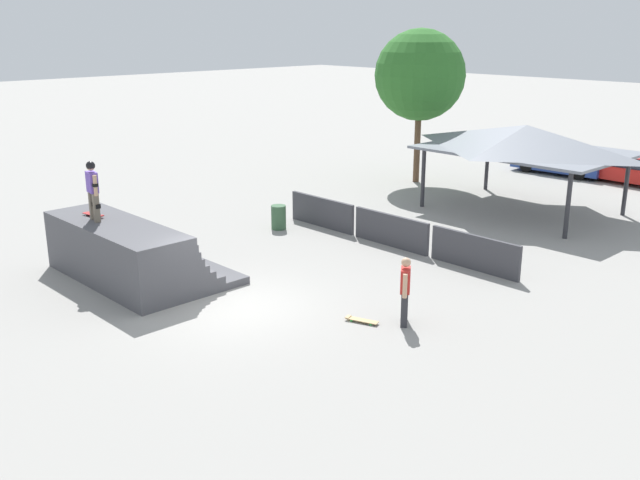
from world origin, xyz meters
TOP-DOWN VIEW (x-y plane):
  - ground_plane at (0.00, 0.00)m, footprint 160.00×160.00m
  - quarter_pipe_ramp at (-3.72, -0.82)m, footprint 5.34×3.40m
  - skater_on_deck at (-4.41, -1.34)m, footprint 0.72×0.29m
  - skateboard_on_deck at (-4.83, -1.18)m, footprint 0.80×0.30m
  - bystander_walking at (3.72, 2.38)m, footprint 0.50×0.60m
  - skateboard_on_ground at (2.94, 1.69)m, footprint 0.85×0.47m
  - barrier_fence at (-0.64, 6.94)m, footprint 9.48×0.12m
  - pavilion_shelter at (-0.18, 14.06)m, footprint 7.18×5.22m
  - tree_beside_pavilion at (-6.34, 15.30)m, footprint 4.00×4.00m
  - trash_bin at (-4.71, 5.62)m, footprint 0.52×0.52m
  - parked_car_blue at (-2.73, 21.79)m, footprint 4.44×1.92m
  - parked_car_red at (0.51, 22.04)m, footprint 4.48×1.81m

SIDE VIEW (x-z plane):
  - ground_plane at x=0.00m, z-range 0.00..0.00m
  - skateboard_on_ground at x=2.94m, z-range 0.01..0.10m
  - trash_bin at x=-4.71m, z-range 0.00..0.85m
  - barrier_fence at x=-0.64m, z-range 0.00..1.05m
  - parked_car_red at x=0.51m, z-range -0.03..1.24m
  - parked_car_blue at x=-2.73m, z-range -0.03..1.24m
  - quarter_pipe_ramp at x=-3.72m, z-range -0.10..1.58m
  - bystander_walking at x=3.72m, z-range 0.09..1.77m
  - skateboard_on_deck at x=-4.83m, z-range 1.70..1.79m
  - skater_on_deck at x=-4.41m, z-range 1.81..3.49m
  - pavilion_shelter at x=-0.18m, z-range 1.14..4.46m
  - tree_beside_pavilion at x=-6.34m, z-range 1.39..8.18m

